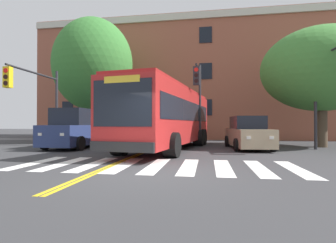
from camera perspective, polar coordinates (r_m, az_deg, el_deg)
name	(u,v)px	position (r m, az deg, el deg)	size (l,w,h in m)	color
ground_plane	(146,174)	(7.45, -4.77, -11.26)	(120.00, 120.00, 0.00)	#38383A
crosswalk	(156,166)	(8.82, -2.62, -9.56)	(9.28, 3.41, 0.01)	white
lane_line_yellow_inner	(172,140)	(22.81, 0.85, -4.03)	(0.12, 36.00, 0.01)	gold
lane_line_yellow_outer	(174,140)	(22.79, 1.25, -4.03)	(0.12, 36.00, 0.01)	gold
city_bus	(169,116)	(14.46, 0.18, 1.12)	(4.06, 11.42, 3.33)	#B22323
car_navy_near_lane	(78,129)	(16.33, -18.95, -1.62)	(2.32, 5.25, 2.26)	navy
car_tan_far_lane	(248,134)	(15.30, 16.96, -2.60)	(2.37, 4.79, 1.82)	tan
traffic_light_near_corner	(328,80)	(15.44, 31.44, 7.73)	(0.54, 3.07, 5.28)	#28282D
traffic_light_far_corner	(37,92)	(16.57, -26.54, 5.74)	(0.37, 4.46, 4.76)	#28282D
traffic_light_overhead	(198,91)	(15.57, 6.64, 6.65)	(0.35, 2.63, 5.10)	#28282D
street_tree_curbside_large	(321,70)	(18.53, 30.36, 9.69)	(8.96, 8.67, 7.17)	#4C3D2D
street_tree_curbside_small	(93,65)	(21.42, -16.08, 11.81)	(8.59, 8.43, 9.50)	brown
building_facade	(206,83)	(27.99, 8.36, 8.27)	(32.55, 9.38, 11.35)	#9E5642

